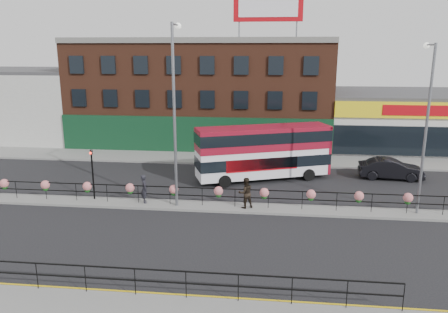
# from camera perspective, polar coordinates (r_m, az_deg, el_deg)

# --- Properties ---
(ground) EXTENTS (120.00, 120.00, 0.00)m
(ground) POSITION_cam_1_polar(r_m,az_deg,el_deg) (26.72, -0.72, -6.76)
(ground) COLOR black
(ground) RESTS_ON ground
(north_pavement) EXTENTS (60.00, 4.00, 0.15)m
(north_pavement) POSITION_cam_1_polar(r_m,az_deg,el_deg) (38.10, 1.50, -0.29)
(north_pavement) COLOR slate
(north_pavement) RESTS_ON ground
(median) EXTENTS (60.00, 1.60, 0.15)m
(median) POSITION_cam_1_polar(r_m,az_deg,el_deg) (26.69, -0.72, -6.61)
(median) COLOR slate
(median) RESTS_ON ground
(yellow_line_inner) EXTENTS (60.00, 0.10, 0.01)m
(yellow_line_inner) POSITION_cam_1_polar(r_m,az_deg,el_deg) (18.08, -4.68, -17.60)
(yellow_line_inner) COLOR gold
(yellow_line_inner) RESTS_ON ground
(yellow_line_outer) EXTENTS (60.00, 0.10, 0.01)m
(yellow_line_outer) POSITION_cam_1_polar(r_m,az_deg,el_deg) (17.93, -4.80, -17.89)
(yellow_line_outer) COLOR gold
(yellow_line_outer) RESTS_ON ground
(brick_building) EXTENTS (25.00, 12.21, 10.30)m
(brick_building) POSITION_cam_1_polar(r_m,az_deg,el_deg) (45.52, -2.67, 8.49)
(brick_building) COLOR brown
(brick_building) RESTS_ON ground
(supermarket) EXTENTS (15.00, 12.25, 5.30)m
(supermarket) POSITION_cam_1_polar(r_m,az_deg,el_deg) (47.02, 22.29, 4.60)
(supermarket) COLOR silver
(supermarket) RESTS_ON ground
(warehouse_west) EXTENTS (15.50, 12.00, 7.30)m
(warehouse_west) POSITION_cam_1_polar(r_m,az_deg,el_deg) (52.81, -25.05, 6.35)
(warehouse_west) COLOR #BBBBB6
(warehouse_west) RESTS_ON ground
(billboard) EXTENTS (6.00, 0.29, 4.40)m
(billboard) POSITION_cam_1_polar(r_m,az_deg,el_deg) (39.97, 5.80, 19.25)
(billboard) COLOR #AF0810
(billboard) RESTS_ON brick_building
(median_railing) EXTENTS (30.04, 0.56, 1.23)m
(median_railing) POSITION_cam_1_polar(r_m,az_deg,el_deg) (26.37, -0.72, -4.63)
(median_railing) COLOR black
(median_railing) RESTS_ON median
(south_railing) EXTENTS (20.04, 0.05, 1.12)m
(south_railing) POSITION_cam_1_polar(r_m,az_deg,el_deg) (17.73, -11.58, -14.98)
(south_railing) COLOR black
(south_railing) RESTS_ON south_pavement
(double_decker_bus) EXTENTS (10.00, 5.70, 3.97)m
(double_decker_bus) POSITION_cam_1_polar(r_m,az_deg,el_deg) (31.88, 5.23, 1.19)
(double_decker_bus) COLOR white
(double_decker_bus) RESTS_ON ground
(car) EXTENTS (2.23, 4.82, 1.52)m
(car) POSITION_cam_1_polar(r_m,az_deg,el_deg) (34.65, 20.96, -1.52)
(car) COLOR black
(car) RESTS_ON ground
(pedestrian_a) EXTENTS (0.96, 0.90, 1.78)m
(pedestrian_a) POSITION_cam_1_polar(r_m,az_deg,el_deg) (27.41, -10.35, -4.15)
(pedestrian_a) COLOR black
(pedestrian_a) RESTS_ON median
(pedestrian_b) EXTENTS (1.44, 1.39, 1.87)m
(pedestrian_b) POSITION_cam_1_polar(r_m,az_deg,el_deg) (26.12, 2.82, -4.75)
(pedestrian_b) COLOR black
(pedestrian_b) RESTS_ON median
(lamp_column_west) EXTENTS (0.39, 1.89, 10.76)m
(lamp_column_west) POSITION_cam_1_polar(r_m,az_deg,el_deg) (25.69, -6.41, 7.33)
(lamp_column_west) COLOR slate
(lamp_column_west) RESTS_ON median
(lamp_column_east) EXTENTS (0.35, 1.69, 9.62)m
(lamp_column_east) POSITION_cam_1_polar(r_m,az_deg,el_deg) (26.81, 24.90, 4.94)
(lamp_column_east) COLOR slate
(lamp_column_east) RESTS_ON median
(traffic_light_median) EXTENTS (0.15, 0.28, 3.65)m
(traffic_light_median) POSITION_cam_1_polar(r_m,az_deg,el_deg) (28.40, -16.87, -0.89)
(traffic_light_median) COLOR black
(traffic_light_median) RESTS_ON median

